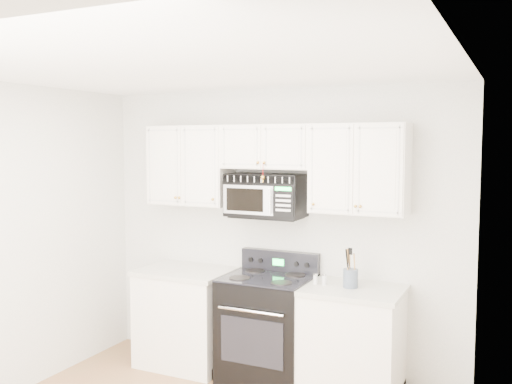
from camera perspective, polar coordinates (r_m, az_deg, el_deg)
The scene contains 9 objects.
room at distance 3.79m, azimuth -8.52°, elevation -7.45°, with size 3.51×3.51×2.61m.
base_cabinet_left at distance 5.60m, azimuth -6.98°, elevation -12.60°, with size 0.86×0.65×0.92m.
base_cabinet_right at distance 4.97m, azimuth 9.37°, elevation -14.91°, with size 0.86×0.65×0.92m.
range at distance 5.19m, azimuth 1.19°, elevation -13.31°, with size 0.75×0.69×1.12m.
upper_cabinets at distance 5.09m, azimuth 1.37°, elevation 2.96°, with size 2.44×0.37×0.75m.
microwave at distance 5.11m, azimuth 0.98°, elevation -0.31°, with size 0.69×0.40×0.38m.
utensil_crock at distance 4.81m, azimuth 9.44°, elevation -8.41°, with size 0.12×0.12×0.33m.
shaker_salt at distance 4.87m, azimuth 6.86°, elevation -8.66°, with size 0.04×0.04×0.10m.
shaker_pepper at distance 4.89m, azimuth 5.96°, elevation -8.61°, with size 0.04×0.04×0.09m.
Camera 1 is at (2.07, -3.07, 2.11)m, focal length 40.00 mm.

